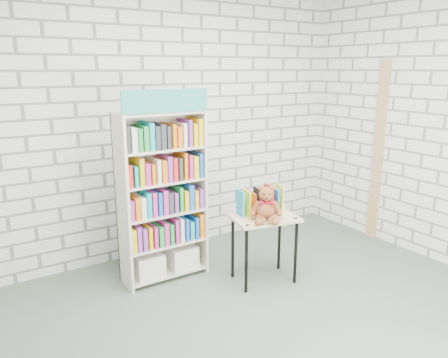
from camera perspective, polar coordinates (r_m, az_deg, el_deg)
ground at (r=3.65m, az=7.57°, el=-19.19°), size 4.50×4.50×0.00m
room_shell at (r=3.05m, az=8.68°, el=10.01°), size 4.52×4.02×2.81m
bookshelf at (r=4.17m, az=-8.07°, el=-2.16°), size 0.81×0.32×1.83m
display_table at (r=4.16m, az=5.29°, el=-6.09°), size 0.68×0.53×0.65m
table_books at (r=4.17m, az=4.76°, el=-2.87°), size 0.45×0.27×0.25m
teddy_bear at (r=4.00m, az=5.52°, el=-3.62°), size 0.31×0.30×0.32m
door_trim at (r=5.42m, az=19.50°, el=3.34°), size 0.05×0.12×2.10m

